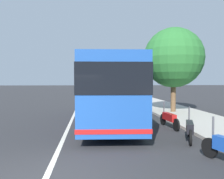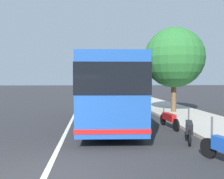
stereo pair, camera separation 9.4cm
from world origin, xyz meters
name	(u,v)px [view 2 (the right image)]	position (x,y,z in m)	size (l,w,h in m)	color
ground_plane	(43,179)	(0.00, 0.00, 0.00)	(220.00, 220.00, 0.00)	#2D2D30
sidewalk_curb	(181,113)	(10.00, -7.17, 0.07)	(110.00, 3.60, 0.14)	#B2ADA3
lane_divider_line	(74,116)	(10.00, 0.00, 0.00)	(110.00, 0.16, 0.01)	silver
coach_bus	(109,87)	(7.80, -2.15, 1.90)	(11.41, 3.24, 3.30)	#1E4C9E
motorcycle_by_tree	(189,129)	(3.12, -4.82, 0.45)	(1.93, 0.81, 1.23)	black
motorcycle_far_end	(169,119)	(5.55, -4.85, 0.45)	(2.11, 0.34, 1.23)	black
car_behind_bus	(104,93)	(24.92, -2.79, 0.68)	(4.19, 1.94, 1.43)	silver
car_oncoming	(99,90)	(33.02, -2.36, 0.71)	(4.07, 2.01, 1.50)	gold
car_far_distant	(99,88)	(46.37, -2.80, 0.68)	(4.24, 2.00, 1.44)	silver
roadside_tree_mid_block	(174,58)	(10.39, -6.81, 3.85)	(4.11, 4.11, 5.91)	brown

